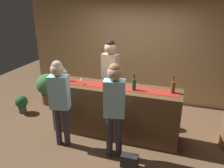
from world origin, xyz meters
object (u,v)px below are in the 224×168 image
(wine_bottle_clear, at_px, (65,76))
(wine_glass_near_customer, at_px, (110,81))
(customer_browsing, at_px, (59,96))
(wine_bottle_amber, at_px, (173,87))
(potted_plant_small, at_px, (22,103))
(customer_sipping, at_px, (114,102))
(potted_plant_tall, at_px, (47,87))
(handbag, at_px, (129,161))
(wine_glass_mid_counter, at_px, (82,79))
(wine_bottle_green, at_px, (134,84))
(bartender, at_px, (110,71))

(wine_bottle_clear, bearing_deg, wine_glass_near_customer, 0.21)
(wine_glass_near_customer, distance_m, customer_browsing, 0.98)
(wine_bottle_amber, relative_size, customer_browsing, 0.19)
(wine_bottle_clear, height_order, potted_plant_small, wine_bottle_clear)
(customer_sipping, bearing_deg, wine_bottle_clear, 139.80)
(wine_glass_near_customer, xyz_separation_m, customer_sipping, (0.29, -0.65, -0.10))
(wine_bottle_clear, distance_m, potted_plant_tall, 1.49)
(wine_glass_near_customer, xyz_separation_m, customer_browsing, (-0.73, -0.64, -0.13))
(customer_browsing, xyz_separation_m, handbag, (1.34, -0.21, -0.89))
(wine_glass_near_customer, bearing_deg, handbag, -54.23)
(wine_glass_near_customer, distance_m, customer_sipping, 0.72)
(customer_sipping, relative_size, potted_plant_tall, 2.11)
(wine_bottle_clear, bearing_deg, wine_bottle_amber, 1.07)
(wine_glass_near_customer, bearing_deg, potted_plant_small, 175.79)
(wine_glass_mid_counter, bearing_deg, wine_bottle_clear, 172.06)
(customer_browsing, distance_m, potted_plant_small, 1.92)
(potted_plant_tall, relative_size, handbag, 2.85)
(wine_glass_mid_counter, bearing_deg, handbag, -33.81)
(wine_bottle_green, xyz_separation_m, customer_browsing, (-1.19, -0.59, -0.14))
(customer_browsing, bearing_deg, bartender, 54.90)
(wine_bottle_green, height_order, potted_plant_small, wine_bottle_green)
(bartender, relative_size, potted_plant_small, 4.17)
(wine_glass_near_customer, bearing_deg, wine_bottle_amber, 1.78)
(wine_bottle_clear, bearing_deg, potted_plant_small, 172.66)
(customer_browsing, bearing_deg, handbag, -20.52)
(wine_glass_near_customer, distance_m, potted_plant_tall, 2.26)
(potted_plant_small, xyz_separation_m, handbag, (2.91, -1.02, -0.14))
(wine_bottle_amber, xyz_separation_m, wine_bottle_green, (-0.68, -0.08, 0.00))
(potted_plant_tall, bearing_deg, wine_glass_mid_counter, -31.82)
(potted_plant_small, height_order, handbag, potted_plant_small)
(customer_sipping, bearing_deg, bartender, 98.69)
(wine_bottle_clear, distance_m, wine_bottle_green, 1.42)
(customer_browsing, bearing_deg, wine_bottle_green, 14.80)
(wine_bottle_clear, height_order, customer_sipping, customer_sipping)
(potted_plant_tall, bearing_deg, wine_bottle_green, -19.56)
(potted_plant_small, bearing_deg, wine_glass_mid_counter, -7.48)
(customer_browsing, height_order, potted_plant_small, customer_browsing)
(wine_bottle_green, distance_m, potted_plant_tall, 2.69)
(wine_bottle_green, distance_m, wine_glass_near_customer, 0.47)
(wine_glass_near_customer, height_order, wine_glass_mid_counter, same)
(wine_bottle_green, height_order, handbag, wine_bottle_green)
(wine_bottle_clear, xyz_separation_m, wine_bottle_amber, (2.10, 0.04, 0.00))
(potted_plant_tall, bearing_deg, customer_browsing, -49.17)
(wine_bottle_green, distance_m, potted_plant_small, 2.91)
(wine_bottle_amber, xyz_separation_m, bartender, (-1.34, 0.55, -0.01))
(wine_bottle_clear, xyz_separation_m, handbag, (1.57, -0.85, -1.03))
(wine_glass_mid_counter, xyz_separation_m, customer_browsing, (-0.15, -0.58, -0.13))
(wine_glass_mid_counter, height_order, customer_browsing, customer_browsing)
(wine_glass_near_customer, distance_m, wine_glass_mid_counter, 0.57)
(wine_bottle_amber, distance_m, potted_plant_small, 3.56)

